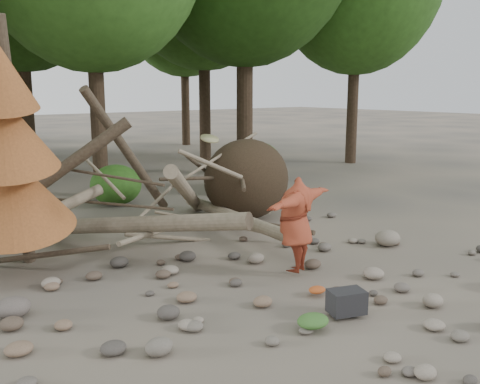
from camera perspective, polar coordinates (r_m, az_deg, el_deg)
ground at (r=8.55m, az=5.56°, el=-10.91°), size 120.00×120.00×0.00m
deadfall_pile at (r=12.66m, az=-1.14°, el=0.87°), size 8.55×5.24×3.30m
dead_conifer at (r=9.42m, az=-23.34°, el=3.58°), size 2.06×2.16×4.35m
bush_mid at (r=15.12m, az=-13.10°, el=0.75°), size 1.40×1.40×1.12m
bush_right at (r=16.66m, az=1.22°, el=2.81°), size 2.00×2.00×1.60m
frisbee_thrower at (r=9.15m, az=5.99°, el=-3.45°), size 2.71×1.18×2.42m
backpack at (r=7.86m, az=11.28°, el=-11.80°), size 0.59×0.49×0.33m
cloth_green at (r=7.41m, az=7.78°, el=-13.81°), size 0.46×0.38×0.17m
cloth_orange at (r=8.55m, az=8.21°, el=-10.60°), size 0.29×0.23×0.10m
boulder_mid_right at (r=11.40m, az=15.47°, el=-4.76°), size 0.54×0.49×0.33m
boulder_mid_left at (r=8.33m, az=-23.10°, el=-11.27°), size 0.50×0.45×0.30m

